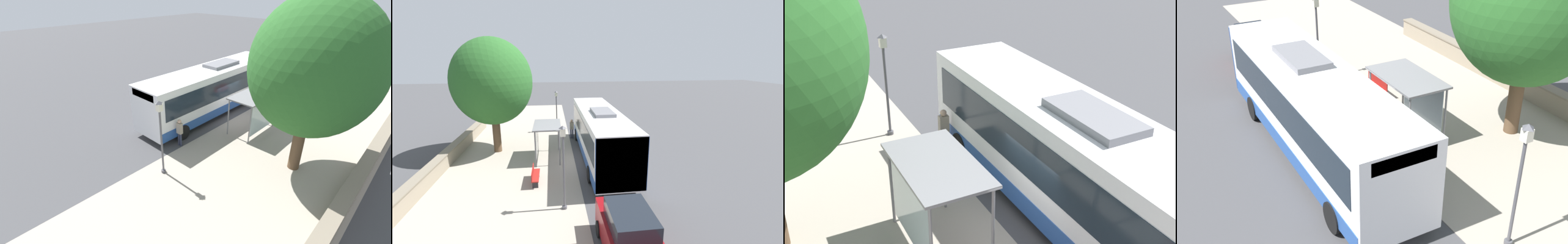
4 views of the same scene
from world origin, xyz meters
TOP-DOWN VIEW (x-y plane):
  - ground_plane at (0.00, 0.00)m, footprint 120.00×120.00m
  - sidewalk_plaza at (-4.50, 0.00)m, footprint 9.00×44.00m
  - stone_wall at (-8.55, 0.00)m, footprint 0.60×20.00m
  - bus at (1.85, 0.15)m, footprint 2.75×12.19m
  - bus_shelter at (-2.00, 0.55)m, footprint 1.88×3.25m
  - pedestrian at (0.22, 5.03)m, footprint 0.34×0.23m
  - bench at (-2.56, -3.23)m, footprint 0.40×1.76m
  - street_lamp_near at (-1.04, 7.40)m, footprint 0.28×0.28m
  - street_lamp_far at (-1.00, -6.19)m, footprint 0.28×0.28m
  - shade_tree at (-5.69, 2.44)m, footprint 5.73×5.73m
  - parked_car_behind_bus at (1.11, -9.68)m, footprint 1.83×4.12m

SIDE VIEW (x-z plane):
  - ground_plane at x=0.00m, z-range 0.00..0.00m
  - sidewalk_plaza at x=-4.50m, z-range 0.00..0.02m
  - bench at x=-2.56m, z-range 0.04..0.92m
  - stone_wall at x=-8.55m, z-range 0.01..1.00m
  - parked_car_behind_bus at x=1.11m, z-range -0.03..1.97m
  - pedestrian at x=0.22m, z-range 0.16..1.89m
  - bus at x=1.85m, z-range 0.06..3.73m
  - bus_shelter at x=-2.00m, z-range 0.86..3.38m
  - street_lamp_near at x=-1.04m, z-range 0.38..4.37m
  - street_lamp_far at x=-1.00m, z-range 0.39..4.54m
  - shade_tree at x=-5.69m, z-range 1.09..9.62m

